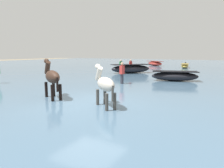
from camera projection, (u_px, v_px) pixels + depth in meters
ground_plane at (89, 108)px, 8.29m from camera, size 120.00×120.00×0.00m
water_surface at (161, 78)px, 16.82m from camera, size 90.00×90.00×0.26m
horse_lead_pinto at (105, 85)px, 7.38m from camera, size 1.51×1.20×1.80m
horse_trailing_dark_bay at (52, 78)px, 8.77m from camera, size 1.74×1.13×1.97m
boat_far_inshore at (155, 63)px, 31.43m from camera, size 3.34×2.94×0.69m
boat_distant_east at (185, 66)px, 26.78m from camera, size 1.31×3.15×0.69m
boat_mid_outer at (131, 69)px, 19.92m from camera, size 3.77×3.91×1.34m
boat_near_port at (175, 76)px, 14.35m from camera, size 3.42×2.14×0.69m
person_wading_close at (122, 74)px, 13.03m from camera, size 0.22×0.33×1.63m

